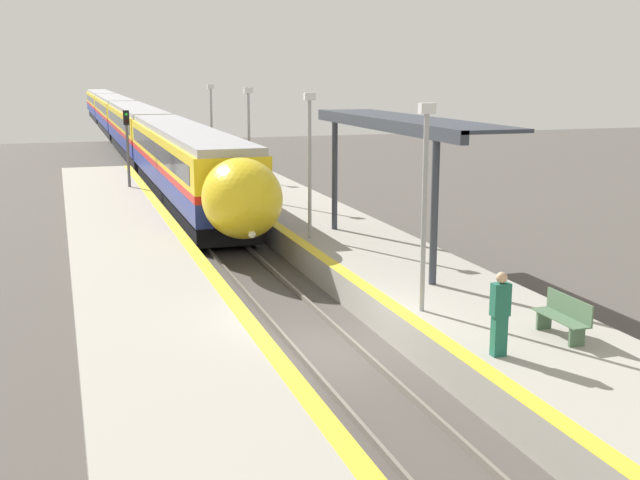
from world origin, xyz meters
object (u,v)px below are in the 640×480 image
at_px(person_waiting, 500,313).
at_px(lamppost_farthest, 212,123).
at_px(train, 125,120).
at_px(lamppost_near, 425,193).
at_px(platform_bench, 564,316).
at_px(lamppost_far, 249,135).
at_px(railway_signal, 128,148).
at_px(lamppost_mid, 310,155).

relative_size(person_waiting, lamppost_farthest, 0.35).
relative_size(train, lamppost_near, 19.79).
distance_m(platform_bench, lamppost_far, 20.63).
height_order(train, lamppost_farthest, lamppost_farthest).
distance_m(person_waiting, lamppost_farthest, 29.89).
height_order(person_waiting, lamppost_far, lamppost_far).
height_order(lamppost_far, lamppost_farthest, same).
distance_m(platform_bench, lamppost_farthest, 29.41).
xyz_separation_m(lamppost_far, lamppost_farthest, (0.00, 8.85, 0.00)).
xyz_separation_m(railway_signal, lamppost_mid, (4.74, -14.36, 0.89)).
bearing_deg(platform_bench, lamppost_near, 127.11).
relative_size(lamppost_far, lamppost_farthest, 1.00).
relative_size(train, platform_bench, 60.80).
bearing_deg(person_waiting, train, 92.36).
bearing_deg(person_waiting, platform_bench, 16.92).
xyz_separation_m(platform_bench, railway_signal, (-6.77, 25.90, 1.44)).
bearing_deg(platform_bench, lamppost_far, 95.70).
xyz_separation_m(person_waiting, railway_signal, (-4.87, 26.48, 1.02)).
height_order(train, lamppost_mid, lamppost_mid).
distance_m(railway_signal, lamppost_farthest, 5.87).
distance_m(person_waiting, lamppost_far, 21.06).
height_order(person_waiting, lamppost_near, lamppost_near).
height_order(lamppost_near, lamppost_mid, same).
bearing_deg(lamppost_mid, train, 92.82).
xyz_separation_m(railway_signal, lamppost_far, (4.74, -5.51, 0.89)).
bearing_deg(lamppost_farthest, lamppost_near, -90.00).
distance_m(train, lamppost_far, 37.65).
relative_size(train, lamppost_far, 19.79).
height_order(railway_signal, lamppost_near, lamppost_near).
xyz_separation_m(person_waiting, lamppost_mid, (-0.13, 12.12, 1.91)).
height_order(train, railway_signal, railway_signal).
distance_m(railway_signal, lamppost_far, 7.32).
bearing_deg(railway_signal, lamppost_far, -49.31).
bearing_deg(lamppost_near, platform_bench, -52.89).
relative_size(lamppost_near, lamppost_mid, 1.00).
xyz_separation_m(person_waiting, lamppost_farthest, (-0.13, 29.83, 1.91)).
distance_m(train, lamppost_farthest, 28.83).
height_order(platform_bench, lamppost_far, lamppost_far).
distance_m(railway_signal, lamppost_near, 23.71).
height_order(person_waiting, lamppost_mid, lamppost_mid).
height_order(railway_signal, lamppost_mid, lamppost_mid).
xyz_separation_m(lamppost_near, lamppost_far, (0.00, 17.71, 0.00)).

